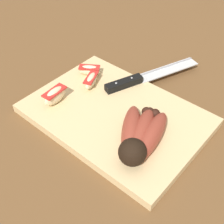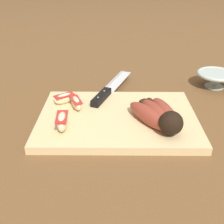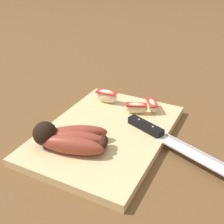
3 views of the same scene
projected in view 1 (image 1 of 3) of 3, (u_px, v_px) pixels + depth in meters
name	position (u px, v px, depth m)	size (l,w,h in m)	color
ground_plane	(110.00, 122.00, 0.69)	(6.00, 6.00, 0.00)	brown
cutting_board	(116.00, 115.00, 0.70)	(0.40, 0.28, 0.02)	#DBBC84
banana_bunch	(140.00, 136.00, 0.61)	(0.13, 0.17, 0.06)	black
chefs_knife	(140.00, 79.00, 0.77)	(0.13, 0.27, 0.02)	silver
apple_wedge_near	(89.00, 70.00, 0.79)	(0.06, 0.05, 0.03)	beige
apple_wedge_middle	(91.00, 80.00, 0.75)	(0.04, 0.06, 0.03)	beige
apple_wedge_far	(55.00, 95.00, 0.70)	(0.03, 0.07, 0.04)	beige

